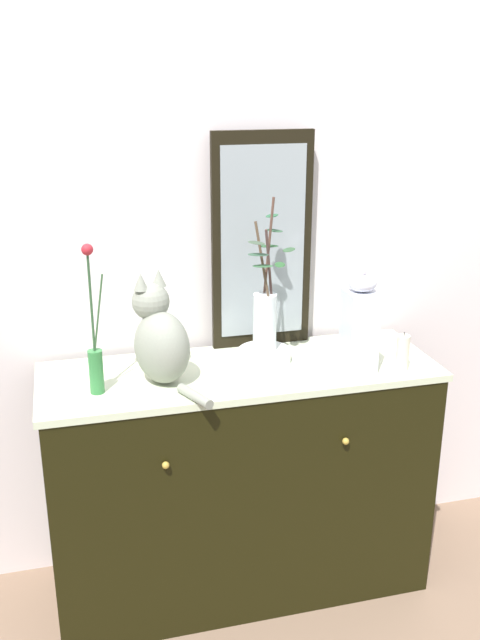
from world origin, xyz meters
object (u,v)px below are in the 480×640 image
(sideboard, at_px, (240,480))
(jar_lidded_porcelain, at_px, (360,325))
(vase_slim_green, at_px, (95,353))
(candle_pillar, at_px, (403,353))
(cat_sitting, at_px, (160,339))
(vase_glass_clear, at_px, (265,314))
(bowl_porcelain, at_px, (264,355))
(mirror_leaning, at_px, (262,242))

(sideboard, distance_m, jar_lidded_porcelain, 0.74)
(vase_slim_green, relative_size, candle_pillar, 3.57)
(cat_sitting, bearing_deg, vase_glass_clear, 10.62)
(bowl_porcelain, relative_size, candle_pillar, 1.36)
(sideboard, distance_m, vase_glass_clear, 0.64)
(vase_glass_clear, bearing_deg, mirror_leaning, 78.39)
(vase_slim_green, bearing_deg, cat_sitting, 10.88)
(vase_slim_green, bearing_deg, jar_lidded_porcelain, -3.36)
(cat_sitting, xyz_separation_m, jar_lidded_porcelain, (0.66, -0.09, 0.02))
(bowl_porcelain, xyz_separation_m, candle_pillar, (0.44, -0.19, 0.04))
(bowl_porcelain, bearing_deg, cat_sitting, -169.17)
(cat_sitting, relative_size, vase_slim_green, 0.78)
(jar_lidded_porcelain, bearing_deg, bowl_porcelain, 149.95)
(sideboard, bearing_deg, candle_pillar, -15.10)
(sideboard, relative_size, candle_pillar, 10.08)
(mirror_leaning, height_order, jar_lidded_porcelain, mirror_leaning)
(mirror_leaning, bearing_deg, bowl_porcelain, -102.05)
(vase_glass_clear, bearing_deg, vase_slim_green, -169.29)
(sideboard, xyz_separation_m, jar_lidded_porcelain, (0.39, -0.12, 0.62))
(vase_slim_green, distance_m, vase_glass_clear, 0.61)
(sideboard, height_order, cat_sitting, cat_sitting)
(bowl_porcelain, distance_m, jar_lidded_porcelain, 0.36)
(bowl_porcelain, height_order, jar_lidded_porcelain, jar_lidded_porcelain)
(sideboard, distance_m, vase_slim_green, 0.77)
(cat_sitting, bearing_deg, jar_lidded_porcelain, -7.93)
(mirror_leaning, height_order, bowl_porcelain, mirror_leaning)
(mirror_leaning, bearing_deg, candle_pillar, -41.53)
(candle_pillar, bearing_deg, vase_glass_clear, 156.81)
(mirror_leaning, height_order, vase_slim_green, mirror_leaning)
(vase_slim_green, height_order, jar_lidded_porcelain, vase_slim_green)
(cat_sitting, xyz_separation_m, vase_slim_green, (-0.21, -0.04, -0.01))
(mirror_leaning, relative_size, bowl_porcelain, 4.21)
(vase_slim_green, height_order, bowl_porcelain, vase_slim_green)
(vase_glass_clear, xyz_separation_m, jar_lidded_porcelain, (0.28, -0.16, -0.01))
(vase_slim_green, distance_m, bowl_porcelain, 0.61)
(bowl_porcelain, xyz_separation_m, vase_glass_clear, (0.00, -0.00, 0.16))
(sideboard, xyz_separation_m, mirror_leaning, (0.14, 0.21, 0.84))
(bowl_porcelain, relative_size, jar_lidded_porcelain, 0.51)
(vase_glass_clear, bearing_deg, bowl_porcelain, 131.00)
(mirror_leaning, bearing_deg, sideboard, -122.85)
(sideboard, xyz_separation_m, candle_pillar, (0.54, -0.15, 0.51))
(vase_glass_clear, bearing_deg, candle_pillar, -23.19)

